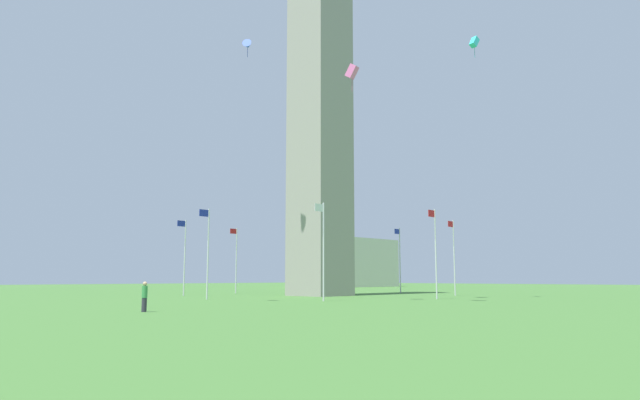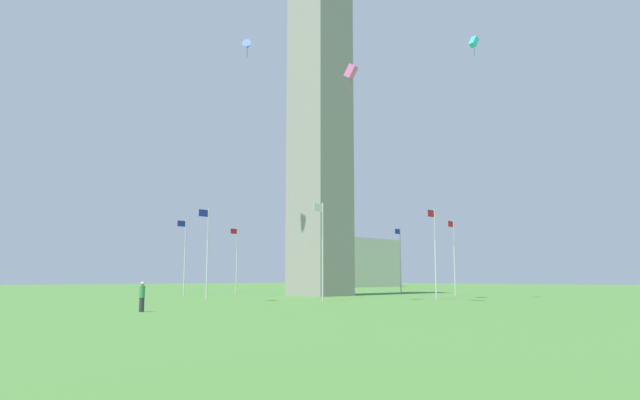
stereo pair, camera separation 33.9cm
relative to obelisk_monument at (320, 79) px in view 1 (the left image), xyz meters
The scene contains 15 objects.
ground_plane 24.56m from the obelisk_monument, ahead, with size 260.00×260.00×0.00m, color #3D6B2D.
obelisk_monument is the anchor object (origin of this frame).
flagpole_n 24.95m from the obelisk_monument, ahead, with size 1.12×0.14×8.28m.
flagpole_ne 24.94m from the obelisk_monument, 44.84° to the left, with size 1.12×0.14×8.28m.
flagpole_e 24.92m from the obelisk_monument, 89.78° to the left, with size 1.12×0.14×8.28m.
flagpole_se 24.89m from the obelisk_monument, 134.84° to the left, with size 1.12×0.14×8.28m.
flagpole_s 24.88m from the obelisk_monument, behind, with size 1.12×0.14×8.28m.
flagpole_sw 24.89m from the obelisk_monument, 134.84° to the right, with size 1.12×0.14×8.28m.
flagpole_w 24.92m from the obelisk_monument, 89.78° to the right, with size 1.12×0.14×8.28m.
flagpole_nw 24.94m from the obelisk_monument, 44.84° to the right, with size 1.12×0.14×8.28m.
person_green_shirt 39.60m from the obelisk_monument, 25.27° to the left, with size 0.32×0.32×1.73m.
kite_cyan_box 18.38m from the obelisk_monument, 97.47° to the left, with size 1.07×0.69×2.14m.
kite_pink_box 17.51m from the obelisk_monument, 53.23° to the left, with size 0.84×1.21×2.39m.
kite_blue_delta 10.54m from the obelisk_monument, ahead, with size 1.37×1.35×1.81m.
distant_building 67.42m from the obelisk_monument, 140.84° to the right, with size 20.71×14.55×10.32m.
Camera 1 is at (45.98, 44.17, 1.95)m, focal length 32.47 mm.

